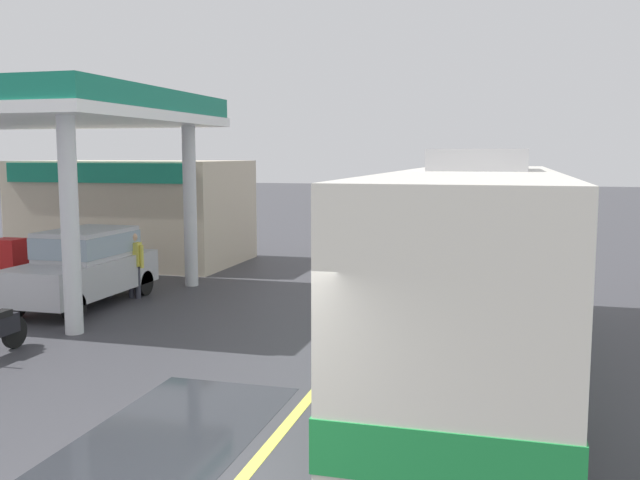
# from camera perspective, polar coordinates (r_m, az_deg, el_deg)

# --- Properties ---
(ground) EXTENTS (120.00, 120.00, 0.00)m
(ground) POSITION_cam_1_polar(r_m,az_deg,el_deg) (26.09, 8.99, -1.03)
(ground) COLOR #38383D
(lane_divider_stripe) EXTENTS (0.16, 50.00, 0.01)m
(lane_divider_stripe) POSITION_cam_1_polar(r_m,az_deg,el_deg) (21.19, 7.50, -2.84)
(lane_divider_stripe) COLOR #D8CC4C
(lane_divider_stripe) RESTS_ON ground
(wet_puddle_patch) EXTENTS (2.17, 4.78, 0.01)m
(wet_puddle_patch) POSITION_cam_1_polar(r_m,az_deg,el_deg) (9.32, -12.87, -15.83)
(wet_puddle_patch) COLOR #26282D
(wet_puddle_patch) RESTS_ON ground
(coach_bus_main) EXTENTS (2.60, 11.04, 3.69)m
(coach_bus_main) POSITION_cam_1_polar(r_m,az_deg,el_deg) (11.87, 12.49, -2.25)
(coach_bus_main) COLOR silver
(coach_bus_main) RESTS_ON ground
(gas_station_roadside) EXTENTS (9.10, 11.95, 5.10)m
(gas_station_roadside) POSITION_cam_1_polar(r_m,az_deg,el_deg) (22.45, -17.49, 4.19)
(gas_station_roadside) COLOR #147259
(gas_station_roadside) RESTS_ON ground
(car_at_pump) EXTENTS (1.70, 4.20, 1.82)m
(car_at_pump) POSITION_cam_1_polar(r_m,az_deg,el_deg) (17.60, -18.67, -1.81)
(car_at_pump) COLOR #B2B2B7
(car_at_pump) RESTS_ON ground
(minibus_opposing_lane) EXTENTS (2.04, 6.13, 2.44)m
(minibus_opposing_lane) POSITION_cam_1_polar(r_m,az_deg,el_deg) (31.19, 6.29, 3.03)
(minibus_opposing_lane) COLOR #A5A5AD
(minibus_opposing_lane) RESTS_ON ground
(pedestrian_near_pump) EXTENTS (0.55, 0.22, 1.66)m
(pedestrian_near_pump) POSITION_cam_1_polar(r_m,az_deg,el_deg) (18.08, -14.98, -1.72)
(pedestrian_near_pump) COLOR #33333F
(pedestrian_near_pump) RESTS_ON ground
(pedestrian_by_shop) EXTENTS (0.55, 0.22, 1.66)m
(pedestrian_by_shop) POSITION_cam_1_polar(r_m,az_deg,el_deg) (18.44, -17.17, -1.63)
(pedestrian_by_shop) COLOR #33333F
(pedestrian_by_shop) RESTS_ON ground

